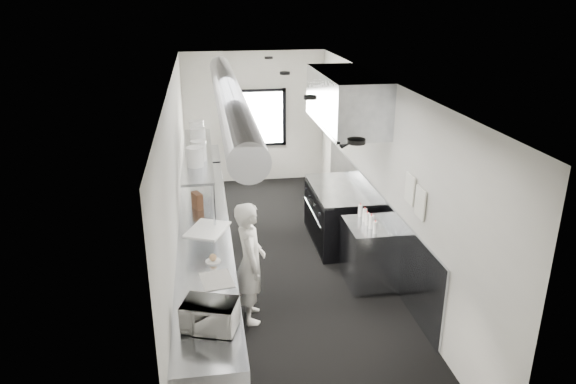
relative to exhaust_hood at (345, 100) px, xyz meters
name	(u,v)px	position (x,y,z in m)	size (l,w,h in m)	color
floor	(282,265)	(-1.10, -0.70, -2.39)	(3.00, 8.00, 0.01)	black
ceiling	(281,82)	(-1.10, -0.70, 0.41)	(3.00, 8.00, 0.01)	silver
wall_back	(254,118)	(-1.10, 3.30, -0.99)	(3.00, 0.02, 2.80)	silver
wall_front	(359,350)	(-1.10, -4.70, -0.99)	(3.00, 0.02, 2.80)	silver
wall_left	(177,185)	(-2.60, -0.70, -0.99)	(0.02, 8.00, 2.80)	silver
wall_right	(381,174)	(0.40, -0.70, -0.99)	(0.02, 8.00, 2.80)	silver
wall_cladding	(371,218)	(0.38, -0.40, -1.84)	(0.03, 5.50, 1.10)	#90959E
hvac_duct	(229,96)	(-1.80, -0.30, 0.16)	(0.40, 0.40, 6.40)	#9A9CA2
service_window	(255,118)	(-1.10, 3.26, -0.99)	(1.36, 0.05, 1.25)	white
exhaust_hood	(345,100)	(0.00, 0.00, 0.00)	(0.81, 2.20, 0.88)	#90959E
prep_counter	(206,259)	(-2.25, -1.20, -1.94)	(0.70, 6.00, 0.90)	#90959E
pass_shelf	(198,154)	(-2.29, 0.30, -0.86)	(0.45, 3.00, 0.68)	#90959E
range	(338,215)	(-0.06, 0.00, -1.92)	(0.88, 1.60, 0.94)	black
bottle_station	(369,254)	(0.05, -1.40, -1.94)	(0.65, 0.80, 0.90)	#90959E
far_work_table	(203,175)	(-2.25, 2.50, -1.94)	(0.70, 1.20, 0.90)	#90959E
notice_sheet_a	(410,189)	(0.37, -1.90, -0.79)	(0.02, 0.28, 0.38)	white
notice_sheet_b	(420,203)	(0.37, -2.25, -0.84)	(0.02, 0.28, 0.38)	white
line_cook	(250,262)	(-1.70, -2.04, -1.59)	(0.58, 0.38, 1.59)	silver
microwave	(210,315)	(-2.22, -3.50, -1.35)	(0.48, 0.36, 0.29)	silver
deli_tub_a	(196,320)	(-2.35, -3.42, -1.44)	(0.13, 0.13, 0.09)	#ABB6A8
deli_tub_b	(189,313)	(-2.42, -3.28, -1.44)	(0.14, 0.14, 0.10)	#ABB6A8
newspaper	(217,280)	(-2.13, -2.59, -1.49)	(0.34, 0.43, 0.01)	white
small_plate	(213,261)	(-2.15, -2.15, -1.48)	(0.19, 0.19, 0.02)	white
pastry	(213,257)	(-2.15, -2.15, -1.43)	(0.09, 0.09, 0.09)	tan
cutting_board	(207,229)	(-2.20, -1.21, -1.48)	(0.47, 0.62, 0.02)	silver
knife_block	(197,201)	(-2.33, -0.40, -1.37)	(0.10, 0.22, 0.25)	brown
plate_stack_a	(195,157)	(-2.32, -0.42, -0.68)	(0.24, 0.24, 0.29)	white
plate_stack_b	(199,151)	(-2.27, -0.14, -0.67)	(0.23, 0.23, 0.30)	white
plate_stack_c	(198,139)	(-2.28, 0.44, -0.64)	(0.25, 0.25, 0.35)	white
plate_stack_d	(197,132)	(-2.30, 0.88, -0.63)	(0.24, 0.24, 0.37)	white
squeeze_bottle_a	(375,227)	(0.02, -1.67, -1.41)	(0.06, 0.06, 0.17)	silver
squeeze_bottle_b	(371,222)	(0.02, -1.51, -1.40)	(0.06, 0.06, 0.19)	silver
squeeze_bottle_c	(367,219)	(0.00, -1.39, -1.40)	(0.06, 0.06, 0.18)	silver
squeeze_bottle_d	(365,215)	(0.00, -1.26, -1.40)	(0.06, 0.06, 0.19)	silver
squeeze_bottle_e	(360,211)	(-0.01, -1.08, -1.40)	(0.06, 0.06, 0.18)	silver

